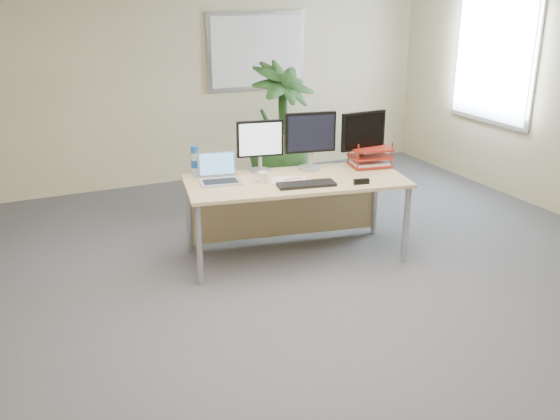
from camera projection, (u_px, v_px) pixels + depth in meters
name	position (u px, v px, depth m)	size (l,w,h in m)	color
floor	(319.00, 336.00, 4.39)	(8.00, 8.00, 0.00)	#47474C
back_wall	(162.00, 72.00, 7.34)	(7.00, 0.04, 2.70)	#C3B88A
whiteboard	(257.00, 51.00, 7.72)	(1.30, 0.04, 0.95)	#B8B7BC
window	(494.00, 56.00, 7.18)	(0.04, 1.30, 1.55)	#B8B7BC
desk	(292.00, 192.00, 5.58)	(2.03, 1.13, 0.74)	tan
floor_plant	(281.00, 136.00, 6.90)	(0.84, 0.84, 1.50)	#173A15
monitor_left	(260.00, 143.00, 5.56)	(0.42, 0.19, 0.47)	#A8A8AC
monitor_right	(310.00, 137.00, 5.62)	(0.47, 0.21, 0.52)	#A8A8AC
monitor_dark	(363.00, 135.00, 5.74)	(0.46, 0.21, 0.51)	#A8A8AC
laptop	(219.00, 174.00, 5.36)	(0.39, 0.35, 0.24)	silver
keyboard	(306.00, 184.00, 5.25)	(0.49, 0.16, 0.03)	black
coffee_mug	(263.00, 177.00, 5.31)	(0.13, 0.09, 0.10)	silver
spiral_notebook	(289.00, 181.00, 5.37)	(0.30, 0.22, 0.01)	silver
orange_pen	(294.00, 179.00, 5.39)	(0.01, 0.01, 0.15)	orange
yellow_highlighter	(317.00, 179.00, 5.41)	(0.02, 0.02, 0.12)	gold
water_bottle	(195.00, 162.00, 5.46)	(0.07, 0.07, 0.27)	silver
letter_tray	(370.00, 158.00, 5.79)	(0.40, 0.33, 0.17)	maroon
stapler	(361.00, 182.00, 5.29)	(0.14, 0.04, 0.05)	black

